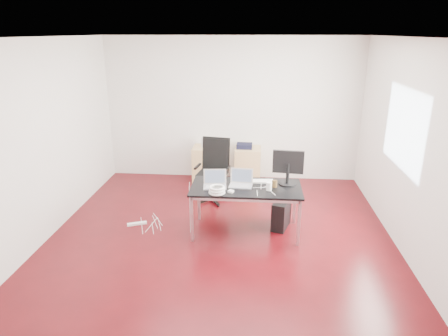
# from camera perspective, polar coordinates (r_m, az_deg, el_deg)

# --- Properties ---
(room_shell) EXTENTS (5.00, 5.00, 5.00)m
(room_shell) POSITION_cam_1_polar(r_m,az_deg,el_deg) (5.52, -0.09, 3.58)
(room_shell) COLOR #3D070B
(room_shell) RESTS_ON ground
(desk) EXTENTS (1.60, 0.80, 0.73)m
(desk) POSITION_cam_1_polar(r_m,az_deg,el_deg) (5.83, 3.17, -3.16)
(desk) COLOR black
(desk) RESTS_ON ground
(office_chair) EXTENTS (0.55, 0.57, 1.08)m
(office_chair) POSITION_cam_1_polar(r_m,az_deg,el_deg) (7.03, -1.49, 0.18)
(office_chair) COLOR black
(office_chair) RESTS_ON ground
(filing_cabinet_left) EXTENTS (0.50, 0.50, 0.70)m
(filing_cabinet_left) POSITION_cam_1_polar(r_m,az_deg,el_deg) (8.00, -2.59, 0.61)
(filing_cabinet_left) COLOR tan
(filing_cabinet_left) RESTS_ON ground
(filing_cabinet_right) EXTENTS (0.50, 0.50, 0.70)m
(filing_cabinet_right) POSITION_cam_1_polar(r_m,az_deg,el_deg) (7.94, 3.40, 0.45)
(filing_cabinet_right) COLOR tan
(filing_cabinet_right) RESTS_ON ground
(pc_tower) EXTENTS (0.33, 0.49, 0.44)m
(pc_tower) POSITION_cam_1_polar(r_m,az_deg,el_deg) (6.21, 8.19, -6.51)
(pc_tower) COLOR black
(pc_tower) RESTS_ON ground
(wastebasket) EXTENTS (0.30, 0.30, 0.28)m
(wastebasket) POSITION_cam_1_polar(r_m,az_deg,el_deg) (8.03, 2.87, -0.91)
(wastebasket) COLOR black
(wastebasket) RESTS_ON ground
(power_strip) EXTENTS (0.30, 0.17, 0.04)m
(power_strip) POSITION_cam_1_polar(r_m,az_deg,el_deg) (6.44, -12.33, -7.78)
(power_strip) COLOR white
(power_strip) RESTS_ON ground
(laptop_left) EXTENTS (0.35, 0.29, 0.23)m
(laptop_left) POSITION_cam_1_polar(r_m,az_deg,el_deg) (5.79, -1.32, -2.13)
(laptop_left) COLOR silver
(laptop_left) RESTS_ON desk
(laptop_right) EXTENTS (0.35, 0.28, 0.23)m
(laptop_right) POSITION_cam_1_polar(r_m,az_deg,el_deg) (5.83, 2.45, -1.99)
(laptop_right) COLOR silver
(laptop_right) RESTS_ON desk
(monitor) EXTENTS (0.45, 0.26, 0.51)m
(monitor) POSITION_cam_1_polar(r_m,az_deg,el_deg) (5.88, 9.13, 0.34)
(monitor) COLOR black
(monitor) RESTS_ON desk
(keyboard) EXTENTS (0.45, 0.17, 0.02)m
(keyboard) POSITION_cam_1_polar(r_m,az_deg,el_deg) (6.00, 4.96, -1.89)
(keyboard) COLOR white
(keyboard) RESTS_ON desk
(cup_white) EXTENTS (0.09, 0.09, 0.12)m
(cup_white) POSITION_cam_1_polar(r_m,az_deg,el_deg) (5.68, 6.44, -2.62)
(cup_white) COLOR white
(cup_white) RESTS_ON desk
(cup_brown) EXTENTS (0.09, 0.09, 0.10)m
(cup_brown) POSITION_cam_1_polar(r_m,az_deg,el_deg) (5.81, 7.23, -2.24)
(cup_brown) COLOR #4E371B
(cup_brown) RESTS_ON desk
(cable_coil) EXTENTS (0.24, 0.24, 0.11)m
(cable_coil) POSITION_cam_1_polar(r_m,az_deg,el_deg) (5.54, -1.02, -3.16)
(cable_coil) COLOR white
(cable_coil) RESTS_ON desk
(power_adapter) EXTENTS (0.09, 0.09, 0.03)m
(power_adapter) POSITION_cam_1_polar(r_m,az_deg,el_deg) (5.59, 0.99, -3.36)
(power_adapter) COLOR white
(power_adapter) RESTS_ON desk
(speaker) EXTENTS (0.10, 0.09, 0.18)m
(speaker) POSITION_cam_1_polar(r_m,az_deg,el_deg) (7.90, -2.91, 3.68)
(speaker) COLOR #9E9E9E
(speaker) RESTS_ON filing_cabinet_left
(navy_garment) EXTENTS (0.30, 0.25, 0.09)m
(navy_garment) POSITION_cam_1_polar(r_m,az_deg,el_deg) (7.81, 2.92, 3.17)
(navy_garment) COLOR black
(navy_garment) RESTS_ON filing_cabinet_right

